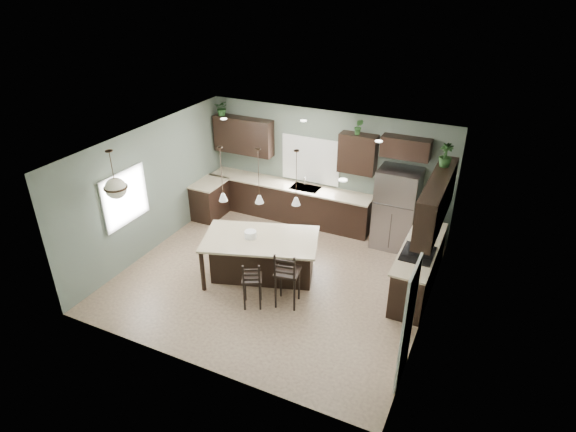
# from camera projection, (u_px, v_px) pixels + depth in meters

# --- Properties ---
(ground) EXTENTS (6.00, 6.00, 0.00)m
(ground) POSITION_uv_depth(u_px,v_px,m) (275.00, 277.00, 9.92)
(ground) COLOR #9E8466
(ground) RESTS_ON ground
(pantry_door) EXTENTS (0.04, 0.82, 2.04)m
(pantry_door) POSITION_uv_depth(u_px,v_px,m) (408.00, 324.00, 7.08)
(pantry_door) COLOR white
(pantry_door) RESTS_ON ground
(window_back) EXTENTS (1.35, 0.02, 1.00)m
(window_back) POSITION_uv_depth(u_px,v_px,m) (311.00, 160.00, 11.54)
(window_back) COLOR white
(window_back) RESTS_ON room_shell
(window_left) EXTENTS (0.02, 1.10, 1.00)m
(window_left) POSITION_uv_depth(u_px,v_px,m) (124.00, 197.00, 9.69)
(window_left) COLOR white
(window_left) RESTS_ON room_shell
(left_return_cabs) EXTENTS (0.60, 0.90, 0.90)m
(left_return_cabs) POSITION_uv_depth(u_px,v_px,m) (210.00, 200.00, 12.09)
(left_return_cabs) COLOR black
(left_return_cabs) RESTS_ON ground
(left_return_countertop) EXTENTS (0.66, 0.96, 0.04)m
(left_return_countertop) POSITION_uv_depth(u_px,v_px,m) (209.00, 183.00, 11.87)
(left_return_countertop) COLOR beige
(left_return_countertop) RESTS_ON left_return_cabs
(back_lower_cabs) EXTENTS (4.20, 0.60, 0.90)m
(back_lower_cabs) POSITION_uv_depth(u_px,v_px,m) (289.00, 202.00, 11.99)
(back_lower_cabs) COLOR black
(back_lower_cabs) RESTS_ON ground
(back_countertop) EXTENTS (4.20, 0.66, 0.04)m
(back_countertop) POSITION_uv_depth(u_px,v_px,m) (288.00, 185.00, 11.76)
(back_countertop) COLOR beige
(back_countertop) RESTS_ON back_lower_cabs
(sink_inset) EXTENTS (0.70, 0.45, 0.01)m
(sink_inset) POSITION_uv_depth(u_px,v_px,m) (305.00, 188.00, 11.58)
(sink_inset) COLOR gray
(sink_inset) RESTS_ON back_countertop
(faucet) EXTENTS (0.02, 0.02, 0.28)m
(faucet) POSITION_uv_depth(u_px,v_px,m) (305.00, 183.00, 11.49)
(faucet) COLOR silver
(faucet) RESTS_ON back_countertop
(back_upper_left) EXTENTS (1.55, 0.34, 0.90)m
(back_upper_left) POSITION_uv_depth(u_px,v_px,m) (244.00, 136.00, 11.89)
(back_upper_left) COLOR black
(back_upper_left) RESTS_ON room_shell
(back_upper_right) EXTENTS (0.85, 0.34, 0.90)m
(back_upper_right) POSITION_uv_depth(u_px,v_px,m) (358.00, 154.00, 10.77)
(back_upper_right) COLOR black
(back_upper_right) RESTS_ON room_shell
(fridge_header) EXTENTS (1.05, 0.34, 0.45)m
(fridge_header) POSITION_uv_depth(u_px,v_px,m) (406.00, 148.00, 10.23)
(fridge_header) COLOR black
(fridge_header) RESTS_ON room_shell
(right_lower_cabs) EXTENTS (0.60, 2.35, 0.90)m
(right_lower_cabs) POSITION_uv_depth(u_px,v_px,m) (419.00, 268.00, 9.39)
(right_lower_cabs) COLOR black
(right_lower_cabs) RESTS_ON ground
(right_countertop) EXTENTS (0.66, 2.35, 0.04)m
(right_countertop) POSITION_uv_depth(u_px,v_px,m) (421.00, 248.00, 9.18)
(right_countertop) COLOR beige
(right_countertop) RESTS_ON right_lower_cabs
(cooktop) EXTENTS (0.58, 0.75, 0.02)m
(cooktop) POSITION_uv_depth(u_px,v_px,m) (418.00, 254.00, 8.95)
(cooktop) COLOR black
(cooktop) RESTS_ON right_countertop
(wall_oven_front) EXTENTS (0.01, 0.72, 0.60)m
(wall_oven_front) POSITION_uv_depth(u_px,v_px,m) (400.00, 272.00, 9.29)
(wall_oven_front) COLOR gray
(wall_oven_front) RESTS_ON right_lower_cabs
(right_upper_cabs) EXTENTS (0.34, 2.35, 0.90)m
(right_upper_cabs) POSITION_uv_depth(u_px,v_px,m) (436.00, 201.00, 8.64)
(right_upper_cabs) COLOR black
(right_upper_cabs) RESTS_ON room_shell
(microwave) EXTENTS (0.40, 0.75, 0.40)m
(microwave) POSITION_uv_depth(u_px,v_px,m) (428.00, 226.00, 8.63)
(microwave) COLOR gray
(microwave) RESTS_ON right_upper_cabs
(refrigerator) EXTENTS (0.90, 0.74, 1.85)m
(refrigerator) POSITION_uv_depth(u_px,v_px,m) (396.00, 209.00, 10.62)
(refrigerator) COLOR gray
(refrigerator) RESTS_ON ground
(kitchen_island) EXTENTS (2.54, 1.92, 0.92)m
(kitchen_island) POSITION_uv_depth(u_px,v_px,m) (261.00, 258.00, 9.71)
(kitchen_island) COLOR black
(kitchen_island) RESTS_ON ground
(serving_dish) EXTENTS (0.24, 0.24, 0.14)m
(serving_dish) POSITION_uv_depth(u_px,v_px,m) (250.00, 234.00, 9.48)
(serving_dish) COLOR white
(serving_dish) RESTS_ON kitchen_island
(bar_stool_center) EXTENTS (0.50, 0.50, 0.99)m
(bar_stool_center) POSITION_uv_depth(u_px,v_px,m) (252.00, 283.00, 8.88)
(bar_stool_center) COLOR black
(bar_stool_center) RESTS_ON ground
(bar_stool_right) EXTENTS (0.51, 0.51, 1.19)m
(bar_stool_right) POSITION_uv_depth(u_px,v_px,m) (287.00, 278.00, 8.87)
(bar_stool_right) COLOR black
(bar_stool_right) RESTS_ON ground
(pendant_left) EXTENTS (0.17, 0.17, 1.10)m
(pendant_left) POSITION_uv_depth(u_px,v_px,m) (222.00, 174.00, 8.95)
(pendant_left) COLOR white
(pendant_left) RESTS_ON room_shell
(pendant_center) EXTENTS (0.17, 0.17, 1.10)m
(pendant_center) POSITION_uv_depth(u_px,v_px,m) (259.00, 176.00, 8.87)
(pendant_center) COLOR white
(pendant_center) RESTS_ON room_shell
(pendant_right) EXTENTS (0.17, 0.17, 1.10)m
(pendant_right) POSITION_uv_depth(u_px,v_px,m) (296.00, 178.00, 8.79)
(pendant_right) COLOR silver
(pendant_right) RESTS_ON room_shell
(chandelier) EXTENTS (0.44, 0.44, 0.95)m
(chandelier) POSITION_uv_depth(u_px,v_px,m) (113.00, 175.00, 8.75)
(chandelier) COLOR beige
(chandelier) RESTS_ON room_shell
(plant_back_left) EXTENTS (0.42, 0.39, 0.38)m
(plant_back_left) POSITION_uv_depth(u_px,v_px,m) (222.00, 108.00, 11.77)
(plant_back_left) COLOR #244E22
(plant_back_left) RESTS_ON back_upper_left
(plant_back_right) EXTENTS (0.20, 0.16, 0.35)m
(plant_back_right) POSITION_uv_depth(u_px,v_px,m) (359.00, 127.00, 10.46)
(plant_back_right) COLOR #295525
(plant_back_right) RESTS_ON back_upper_right
(plant_right_wall) EXTENTS (0.26, 0.26, 0.44)m
(plant_right_wall) POSITION_uv_depth(u_px,v_px,m) (446.00, 155.00, 8.80)
(plant_right_wall) COLOR #284E22
(plant_right_wall) RESTS_ON right_upper_cabs
(room_shell) EXTENTS (6.00, 6.00, 6.00)m
(room_shell) POSITION_uv_depth(u_px,v_px,m) (274.00, 203.00, 9.13)
(room_shell) COLOR #5D6A5D
(room_shell) RESTS_ON ground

